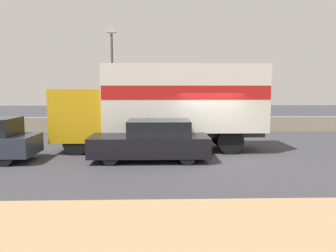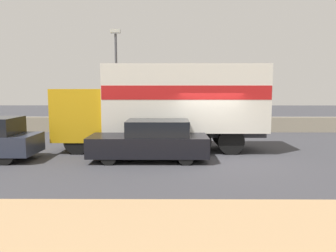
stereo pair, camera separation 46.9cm
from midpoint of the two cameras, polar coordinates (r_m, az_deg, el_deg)
ground_plane at (r=12.63m, az=6.82°, el=-5.73°), size 80.00×80.00×0.00m
stone_wall_backdrop at (r=20.29m, az=3.56°, el=0.28°), size 60.00×0.35×0.93m
street_lamp at (r=19.17m, az=-10.39°, el=9.00°), size 0.56×0.28×5.99m
box_truck at (r=14.06m, az=-0.88°, el=4.22°), size 8.85×2.46×3.65m
car_hatchback at (r=12.16m, az=-3.92°, el=-2.63°), size 4.37×1.72×1.51m
pedestrian at (r=17.33m, az=-20.37°, el=0.22°), size 0.37×0.37×1.71m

